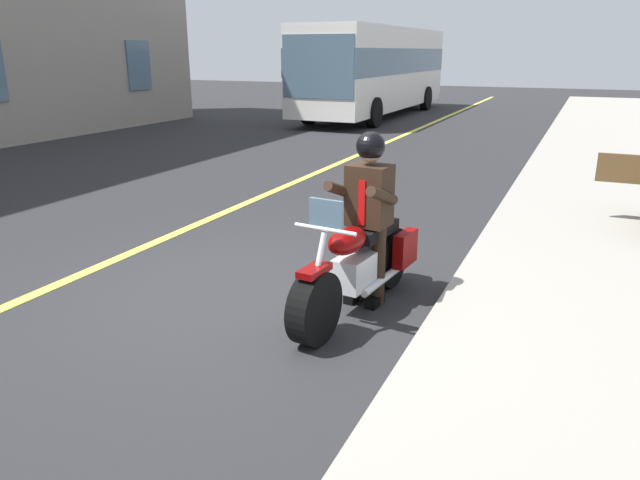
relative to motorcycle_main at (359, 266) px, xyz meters
The scene contains 5 objects.
ground_plane 1.33m from the motorcycle_main, 82.82° to the right, with size 80.00×80.00×0.00m, color #28282B.
lane_center_stripe 3.28m from the motorcycle_main, 87.24° to the right, with size 60.00×0.16×0.01m, color #E5DB4C.
motorcycle_main is the anchor object (origin of this frame).
rider_main 0.61m from the motorcycle_main, behind, with size 0.66×0.60×1.74m.
bus_near 18.59m from the motorcycle_main, 161.33° to the right, with size 11.05×2.70×3.30m.
Camera 1 is at (4.97, 3.13, 2.46)m, focal length 33.23 mm.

